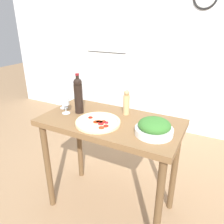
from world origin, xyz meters
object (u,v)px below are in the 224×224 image
salad_bowl (154,128)px  homemade_pizza (98,122)px  wine_glass_near (65,103)px  wine_glass_far (63,98)px  refrigerator (116,75)px  pepper_mill (126,103)px  wine_bottle (78,95)px

salad_bowl → homemade_pizza: (-0.45, -0.04, -0.04)m
wine_glass_near → wine_glass_far: bearing=137.3°
refrigerator → wine_glass_near: bearing=-79.1°
homemade_pizza → pepper_mill: bearing=66.6°
wine_glass_far → salad_bowl: size_ratio=0.50×
wine_glass_far → pepper_mill: pepper_mill is taller
wine_glass_far → refrigerator: bearing=98.1°
wine_glass_near → pepper_mill: bearing=25.3°
wine_glass_near → salad_bowl: wine_glass_near is taller
wine_bottle → salad_bowl: size_ratio=1.28×
wine_glass_near → salad_bowl: 0.81m
salad_bowl → pepper_mill: bearing=143.6°
wine_bottle → wine_glass_near: (-0.09, -0.07, -0.07)m
wine_glass_far → pepper_mill: (0.58, 0.14, 0.01)m
wine_bottle → pepper_mill: size_ratio=1.61×
refrigerator → wine_glass_near: (0.32, -1.64, 0.14)m
wine_glass_near → wine_glass_far: (-0.10, 0.09, -0.00)m
salad_bowl → homemade_pizza: salad_bowl is taller
pepper_mill → salad_bowl: (0.33, -0.24, -0.05)m
refrigerator → pepper_mill: refrigerator is taller
homemade_pizza → wine_bottle: bearing=155.5°
wine_bottle → homemade_pizza: size_ratio=0.98×
wine_bottle → wine_glass_far: 0.20m
refrigerator → wine_glass_far: size_ratio=12.99×
wine_glass_near → wine_glass_far: 0.13m
homemade_pizza → wine_glass_near: bearing=171.9°
refrigerator → wine_glass_far: (0.22, -1.55, 0.14)m
wine_glass_far → pepper_mill: 0.60m
pepper_mill → salad_bowl: pepper_mill is taller
wine_glass_near → homemade_pizza: 0.37m
homemade_pizza → salad_bowl: bearing=4.7°
wine_bottle → wine_glass_near: size_ratio=2.56×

